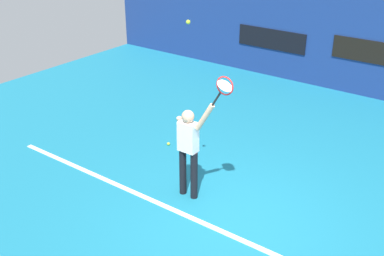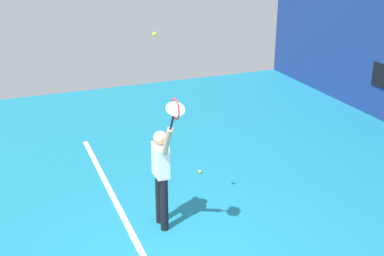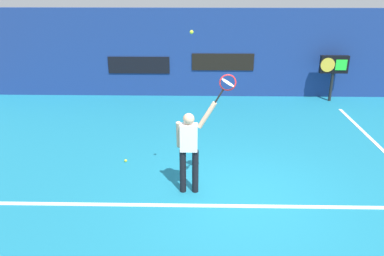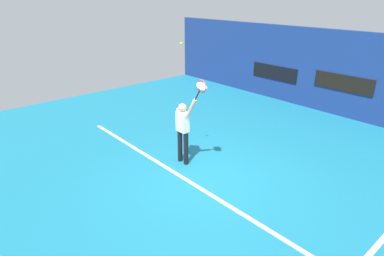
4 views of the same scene
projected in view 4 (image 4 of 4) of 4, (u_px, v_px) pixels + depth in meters
The scene contains 9 objects.
ground_plane at pixel (204, 179), 8.22m from camera, with size 18.00×18.00×0.00m, color teal.
back_wall at pixel (346, 75), 11.93m from camera, with size 18.00×0.20×3.10m, color navy.
sponsor_banner_center at pixel (343, 83), 11.97m from camera, with size 2.20×0.03×0.60m, color black.
sponsor_banner_portside at pixel (274, 73), 14.10m from camera, with size 2.20×0.03×0.60m, color black.
court_baseline at pixel (193, 184), 7.99m from camera, with size 10.00×0.10×0.01m, color white.
tennis_player at pixel (183, 128), 8.64m from camera, with size 0.78×0.31×1.93m.
tennis_racket at pixel (201, 87), 7.68m from camera, with size 0.46×0.27×0.61m.
tennis_ball at pixel (181, 43), 7.73m from camera, with size 0.07×0.07×0.07m, color #CCE033.
spare_ball at pixel (184, 132), 10.89m from camera, with size 0.07×0.07×0.07m, color #CCE033.
Camera 4 is at (5.16, -4.92, 4.31)m, focal length 30.71 mm.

